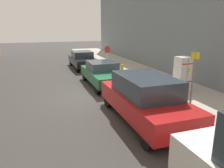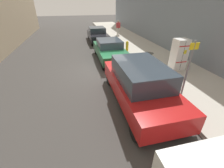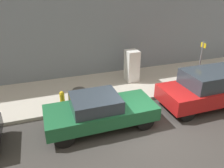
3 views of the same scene
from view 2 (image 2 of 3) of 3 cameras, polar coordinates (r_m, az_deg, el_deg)
ground_plane at (r=9.46m, az=-3.87°, el=5.21°), size 80.00×80.00×0.00m
sidewalk_slab at (r=10.84m, az=18.36°, el=7.46°), size 3.93×44.00×0.17m
building_facade_near at (r=12.20m, az=35.62°, el=24.20°), size 2.44×39.60×7.57m
discarded_refrigerator at (r=9.82m, az=24.18°, el=10.25°), size 0.77×0.69×1.79m
manhole_cover at (r=12.48m, az=14.03°, el=11.31°), size 0.70×0.70×0.02m
street_sign_post at (r=6.26m, az=26.85°, el=4.72°), size 0.36×0.07×2.51m
fire_hydrant at (r=12.70m, az=5.78°, el=14.24°), size 0.22×0.22×0.81m
pedestrian_walking_far at (r=19.09m, az=2.38°, el=20.96°), size 0.47×0.22×1.61m
parked_sedan_dark at (r=16.70m, az=-5.59°, el=18.39°), size 1.80×4.41×1.40m
parked_sedan_green at (r=11.01m, az=-0.81°, el=12.91°), size 1.83×4.42×1.42m
parked_suv_red at (r=6.16m, az=10.51°, el=0.16°), size 1.94×4.83×1.75m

